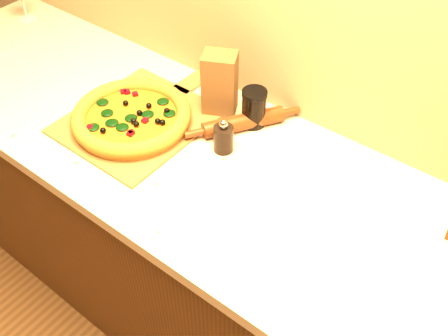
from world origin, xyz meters
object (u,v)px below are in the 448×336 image
pizza (132,117)px  rolling_pin (243,122)px  dark_jar (254,108)px  pizza_peel (142,118)px  pepper_grinder (223,138)px

pizza → rolling_pin: (0.28, 0.19, -0.01)m
pizza → dark_jar: (0.29, 0.23, 0.03)m
rolling_pin → pizza_peel: bearing=-150.5°
rolling_pin → dark_jar: (0.01, 0.04, 0.04)m
dark_jar → rolling_pin: bearing=-106.5°
pizza_peel → rolling_pin: size_ratio=1.80×
pizza_peel → pizza: bearing=-89.8°
pepper_grinder → dark_jar: bearing=89.9°
pizza → rolling_pin: pizza is taller
pizza_peel → dark_jar: dark_jar is taller
pizza_peel → dark_jar: bearing=34.0°
pepper_grinder → dark_jar: dark_jar is taller
pizza → dark_jar: 0.37m
pizza → dark_jar: dark_jar is taller
pepper_grinder → rolling_pin: 0.11m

